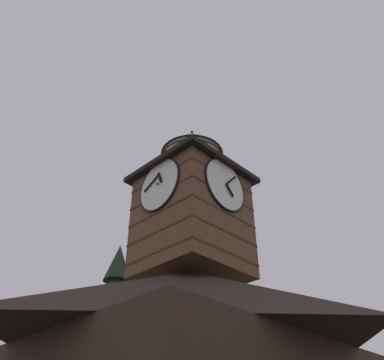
% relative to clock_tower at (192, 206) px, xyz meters
% --- Properties ---
extents(clock_tower, '(4.89, 4.89, 8.44)m').
position_rel_clock_tower_xyz_m(clock_tower, '(0.00, 0.00, 0.00)').
color(clock_tower, brown).
rests_on(clock_tower, building_main).
extents(moon, '(2.37, 2.37, 2.37)m').
position_rel_clock_tower_xyz_m(moon, '(-15.58, -32.71, 4.79)').
color(moon, silver).
extents(flying_bird_high, '(0.43, 0.56, 0.16)m').
position_rel_clock_tower_xyz_m(flying_bird_high, '(-5.16, -2.94, 8.49)').
color(flying_bird_high, black).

